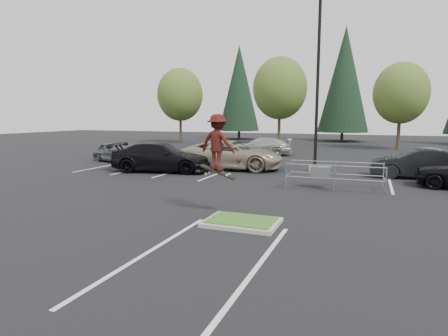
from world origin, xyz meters
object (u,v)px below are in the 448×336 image
(conif_a, at_px, (239,88))
(car_far_silver, at_px, (261,146))
(skateboarder, at_px, (218,143))
(decid_b, at_px, (280,90))
(car_l_black, at_px, (160,157))
(conif_b, at_px, (344,80))
(car_r_charc, at_px, (419,163))
(light_pole, at_px, (317,93))
(cart_corral, at_px, (324,172))
(decid_a, at_px, (180,96))
(car_l_tan, at_px, (230,155))
(decid_c, at_px, (401,95))
(car_l_grey, at_px, (115,152))

(conif_a, height_order, car_far_silver, conif_a)
(conif_a, xyz_separation_m, skateboarder, (12.80, -39.00, -4.72))
(decid_b, height_order, car_l_black, decid_b)
(conif_b, xyz_separation_m, car_r_charc, (5.93, -29.08, -7.05))
(light_pole, height_order, decid_b, light_pole)
(car_r_charc, bearing_deg, cart_corral, -45.69)
(decid_a, xyz_separation_m, skateboarder, (16.81, -29.03, -3.21))
(decid_a, distance_m, cart_corral, 30.81)
(car_l_tan, bearing_deg, skateboarder, -167.94)
(decid_c, xyz_separation_m, car_l_grey, (-19.49, -18.33, -4.55))
(cart_corral, bearing_deg, car_l_grey, 160.21)
(conif_a, bearing_deg, car_l_black, -79.17)
(car_l_grey, bearing_deg, cart_corral, -85.70)
(decid_a, xyz_separation_m, decid_c, (24.00, -0.20, -0.33))
(cart_corral, relative_size, car_l_grey, 1.04)
(conif_a, bearing_deg, car_far_silver, -65.96)
(car_l_grey, bearing_deg, decid_b, 0.16)
(decid_a, relative_size, car_far_silver, 1.74)
(decid_a, distance_m, car_l_grey, 19.69)
(car_r_charc, bearing_deg, conif_a, -147.88)
(decid_b, xyz_separation_m, car_l_grey, (-7.49, -19.03, -5.34))
(light_pole, xyz_separation_m, conif_b, (-0.50, 28.50, 3.29))
(conif_a, distance_m, cart_corral, 37.25)
(conif_a, bearing_deg, car_l_tan, -71.81)
(decid_b, bearing_deg, car_l_grey, -111.48)
(decid_b, xyz_separation_m, car_l_black, (-1.99, -21.91, -5.19))
(decid_a, bearing_deg, skateboarder, -59.93)
(decid_a, relative_size, car_l_grey, 2.17)
(skateboarder, xyz_separation_m, car_l_tan, (-3.30, 10.08, -1.48))
(car_l_tan, xyz_separation_m, car_l_black, (-3.50, -2.46, -0.04))
(car_l_grey, bearing_deg, decid_c, -25.11)
(decid_c, bearing_deg, car_l_tan, -119.23)
(car_l_black, xyz_separation_m, car_far_silver, (3.00, 11.20, -0.11))
(light_pole, relative_size, decid_c, 1.21)
(car_l_black, bearing_deg, light_pole, -79.46)
(cart_corral, relative_size, car_l_black, 0.73)
(skateboarder, distance_m, car_l_grey, 16.26)
(decid_a, height_order, car_l_black, decid_a)
(decid_c, relative_size, conif_a, 0.64)
(car_l_tan, bearing_deg, conif_b, -14.76)
(cart_corral, bearing_deg, decid_b, 105.35)
(light_pole, xyz_separation_m, car_r_charc, (5.43, -0.58, -3.77))
(decid_c, relative_size, car_r_charc, 1.74)
(decid_c, relative_size, car_l_black, 1.43)
(decid_b, xyz_separation_m, car_r_charc, (11.94, -19.11, -5.25))
(light_pole, relative_size, decid_b, 1.05)
(decid_b, xyz_separation_m, cart_corral, (7.63, -23.75, -5.30))
(conif_b, bearing_deg, skateboarder, -91.74)
(decid_b, xyz_separation_m, conif_b, (6.01, 9.97, 1.81))
(conif_b, height_order, car_far_silver, conif_b)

